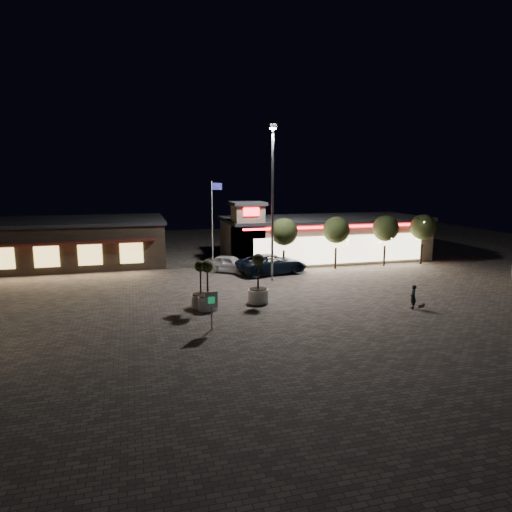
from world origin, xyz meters
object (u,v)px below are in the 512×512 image
object	(u,v)px
planter_left	(201,293)
valet_sign	(211,303)
white_sedan	(230,264)
pedestrian	(413,297)
planter_mid	(208,294)
pickup_truck	(272,264)

from	to	relation	value
planter_left	valet_sign	world-z (taller)	planter_left
white_sedan	pedestrian	size ratio (longest dim) A/B	2.90
pedestrian	planter_left	world-z (taller)	planter_left
pedestrian	planter_left	size ratio (longest dim) A/B	0.50
planter_mid	valet_sign	xyz separation A→B (m)	(-0.43, -3.90, 0.53)
planter_left	valet_sign	bearing A→B (deg)	-90.90
pedestrian	white_sedan	bearing A→B (deg)	-122.71
planter_mid	white_sedan	bearing A→B (deg)	71.01
pedestrian	valet_sign	bearing A→B (deg)	-63.05
white_sedan	planter_left	distance (m)	10.80
white_sedan	pedestrian	distance (m)	16.62
pickup_truck	valet_sign	xyz separation A→B (m)	(-7.54, -13.11, 0.65)
pickup_truck	valet_sign	bearing A→B (deg)	139.81
pickup_truck	planter_mid	distance (m)	11.63
valet_sign	white_sedan	bearing A→B (deg)	74.31
valet_sign	pickup_truck	bearing A→B (deg)	60.11
white_sedan	valet_sign	xyz separation A→B (m)	(-4.09, -14.55, 0.75)
white_sedan	valet_sign	bearing A→B (deg)	-158.50
white_sedan	pickup_truck	bearing A→B (deg)	-75.51
planter_left	valet_sign	distance (m)	4.57
white_sedan	planter_mid	distance (m)	11.26
pickup_truck	valet_sign	size ratio (longest dim) A/B	2.88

